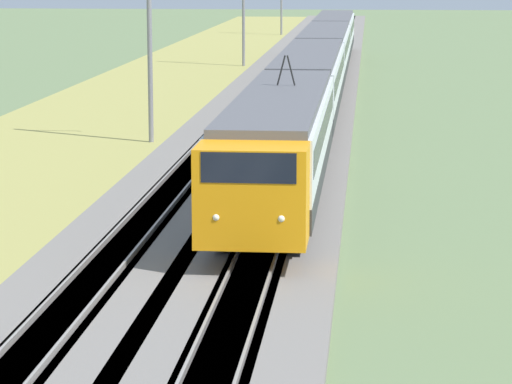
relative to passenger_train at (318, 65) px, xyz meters
name	(u,v)px	position (x,y,z in m)	size (l,w,h in m)	color
ballast_main	(229,127)	(-11.48, 3.90, -2.14)	(240.00, 4.40, 0.30)	slate
ballast_adjacent	(308,128)	(-11.48, 0.00, -2.14)	(240.00, 4.40, 0.30)	slate
track_main	(229,127)	(-11.48, 3.90, -2.13)	(240.00, 1.57, 0.45)	#4C4238
track_adjacent	(308,128)	(-11.48, 0.00, -2.13)	(240.00, 1.57, 0.45)	#4C4238
grass_verge	(93,127)	(-11.48, 10.70, -2.23)	(240.00, 11.50, 0.12)	#99934C
passenger_train	(318,65)	(0.00, 0.00, 0.00)	(80.92, 3.02, 4.92)	orange
catenary_mast_mid	(151,34)	(-16.48, 6.81, 2.69)	(0.22, 2.56, 9.66)	slate
catenary_mast_far	(244,3)	(24.09, 6.81, 2.72)	(0.22, 2.56, 9.73)	slate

